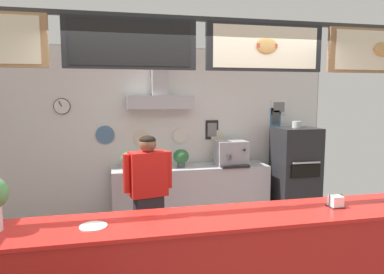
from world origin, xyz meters
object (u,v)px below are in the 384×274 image
shop_worker (148,197)px  espresso_machine (231,153)px  potted_thyme (149,159)px  potted_basil (128,159)px  pizza_oven (295,174)px  napkin_holder (335,202)px  condiment_plate (93,226)px  potted_oregano (181,157)px

shop_worker → espresso_machine: shop_worker is taller
potted_thyme → potted_basil: bearing=175.4°
pizza_oven → espresso_machine: bearing=170.5°
shop_worker → napkin_holder: shop_worker is taller
shop_worker → potted_basil: size_ratio=5.96×
napkin_holder → condiment_plate: (-2.08, -0.04, -0.04)m
condiment_plate → pizza_oven: bearing=38.4°
pizza_oven → shop_worker: size_ratio=1.03×
shop_worker → potted_thyme: shop_worker is taller
potted_basil → potted_thyme: 0.30m
potted_basil → pizza_oven: bearing=-4.3°
napkin_holder → condiment_plate: bearing=-179.0°
potted_thyme → condiment_plate: 2.60m
potted_thyme → condiment_plate: (-0.66, -2.51, -0.04)m
napkin_holder → shop_worker: bearing=140.6°
potted_basil → potted_thyme: (0.30, -0.02, -0.00)m
shop_worker → potted_thyme: size_ratio=5.85×
potted_basil → potted_oregano: size_ratio=0.94×
espresso_machine → potted_basil: espresso_machine is taller
potted_basil → shop_worker: bearing=-81.6°
pizza_oven → napkin_holder: pizza_oven is taller
pizza_oven → napkin_holder: 2.48m
potted_basil → condiment_plate: potted_basil is taller
pizza_oven → condiment_plate: 3.78m
condiment_plate → napkin_holder: bearing=1.0°
potted_oregano → potted_thyme: bearing=179.5°
pizza_oven → espresso_machine: pizza_oven is taller
condiment_plate → shop_worker: bearing=67.7°
espresso_machine → potted_oregano: (-0.79, -0.00, -0.03)m
pizza_oven → potted_oregano: bearing=174.8°
potted_thyme → potted_oregano: bearing=-0.5°
potted_thyme → potted_oregano: 0.49m
potted_oregano → condiment_plate: 2.76m
potted_basil → napkin_holder: potted_basil is taller
pizza_oven → espresso_machine: (-1.01, 0.17, 0.34)m
potted_thyme → potted_oregano: (0.49, -0.00, 0.01)m
napkin_holder → potted_thyme: bearing=120.0°
shop_worker → potted_thyme: bearing=-108.3°
napkin_holder → condiment_plate: napkin_holder is taller
shop_worker → espresso_machine: bearing=-151.9°
pizza_oven → napkin_holder: size_ratio=12.21×
shop_worker → condiment_plate: (-0.54, -1.31, 0.18)m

